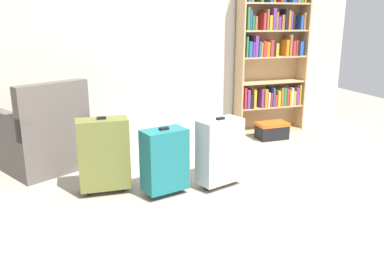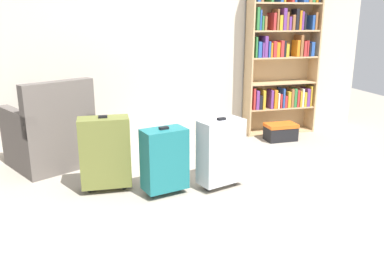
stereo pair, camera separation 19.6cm
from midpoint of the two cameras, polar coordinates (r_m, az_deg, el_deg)
name	(u,v)px [view 1 (the left image)]	position (r m, az deg, el deg)	size (l,w,h in m)	color
ground_plane	(227,208)	(3.30, 3.23, -10.66)	(9.25, 9.25, 0.00)	#9E9384
back_wall	(158,32)	(4.98, -6.04, 13.84)	(5.29, 0.10, 2.60)	beige
bookshelf	(271,52)	(5.35, 10.13, 11.03)	(0.93, 0.25, 1.95)	tan
armchair	(44,138)	(4.29, -21.50, -0.85)	(0.95, 0.95, 0.90)	#59514C
mug	(105,159)	(4.32, -13.46, -3.80)	(0.12, 0.08, 0.10)	#1E7F4C
storage_box	(272,130)	(5.13, 10.18, 0.26)	(0.38, 0.24, 0.21)	black
suitcase_teal	(165,160)	(3.42, -5.56, -3.97)	(0.41, 0.30, 0.60)	#19666B
suitcase_silver	(220,151)	(3.57, 2.38, -2.71)	(0.44, 0.32, 0.64)	#B7BABF
suitcase_olive	(104,154)	(3.54, -13.96, -3.04)	(0.44, 0.23, 0.68)	brown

